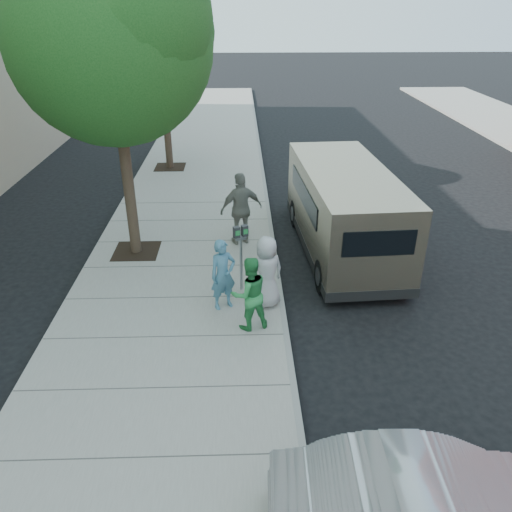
% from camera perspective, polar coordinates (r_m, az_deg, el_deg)
% --- Properties ---
extents(ground, '(120.00, 120.00, 0.00)m').
position_cam_1_polar(ground, '(11.63, -4.31, -5.25)').
color(ground, black).
rests_on(ground, ground).
extents(sidewalk, '(5.00, 60.00, 0.15)m').
position_cam_1_polar(sidewalk, '(11.68, -9.24, -4.98)').
color(sidewalk, gray).
rests_on(sidewalk, ground).
extents(curb_face, '(0.12, 60.00, 0.16)m').
position_cam_1_polar(curb_face, '(11.61, 2.82, -4.83)').
color(curb_face, gray).
rests_on(curb_face, ground).
extents(tree_near, '(4.62, 4.60, 7.53)m').
position_cam_1_polar(tree_near, '(12.53, -16.13, 23.17)').
color(tree_near, black).
rests_on(tree_near, sidewalk).
extents(tree_far, '(3.92, 3.80, 6.49)m').
position_cam_1_polar(tree_far, '(20.04, -10.78, 23.01)').
color(tree_far, black).
rests_on(tree_far, sidewalk).
extents(parking_meter, '(0.35, 0.24, 1.62)m').
position_cam_1_polar(parking_meter, '(11.24, -1.75, 1.34)').
color(parking_meter, gray).
rests_on(parking_meter, sidewalk).
extents(van, '(2.45, 6.41, 2.34)m').
position_cam_1_polar(van, '(13.63, 9.92, 5.35)').
color(van, tan).
rests_on(van, ground).
extents(sedan, '(4.09, 1.53, 1.33)m').
position_cam_1_polar(sedan, '(7.19, 19.67, -25.87)').
color(sedan, '#A5A6AC').
rests_on(sedan, ground).
extents(person_officer, '(0.70, 0.61, 1.61)m').
position_cam_1_polar(person_officer, '(10.77, -3.79, -2.15)').
color(person_officer, teal).
rests_on(person_officer, sidewalk).
extents(person_green_shirt, '(0.93, 0.82, 1.60)m').
position_cam_1_polar(person_green_shirt, '(10.09, -0.76, -4.33)').
color(person_green_shirt, '#2F9249').
rests_on(person_green_shirt, sidewalk).
extents(person_gray_shirt, '(0.96, 0.84, 1.65)m').
position_cam_1_polar(person_gray_shirt, '(10.81, 1.23, -1.87)').
color(person_gray_shirt, '#B0B0B3').
rests_on(person_gray_shirt, sidewalk).
extents(person_striped_polo, '(1.28, 0.86, 2.02)m').
position_cam_1_polar(person_striped_polo, '(13.62, -1.69, 5.40)').
color(person_striped_polo, gray).
rests_on(person_striped_polo, sidewalk).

